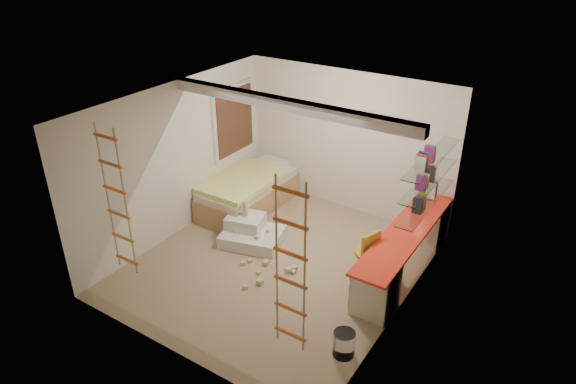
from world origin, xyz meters
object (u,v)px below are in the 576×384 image
Objects in this scene: swivel_chair at (369,264)px; desk at (404,250)px; play_platform at (251,233)px; bed at (248,192)px.

desk is at bearing 56.06° from swivel_chair.
swivel_chair is 0.77× the size of play_platform.
desk reaches higher than bed.
swivel_chair is 2.14m from play_platform.
desk is at bearing 12.64° from play_platform.
bed is at bearing 128.44° from play_platform.
desk is at bearing -6.49° from bed.
play_platform is at bearing -51.56° from bed.
play_platform is at bearing -167.36° from desk.
desk reaches higher than play_platform.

